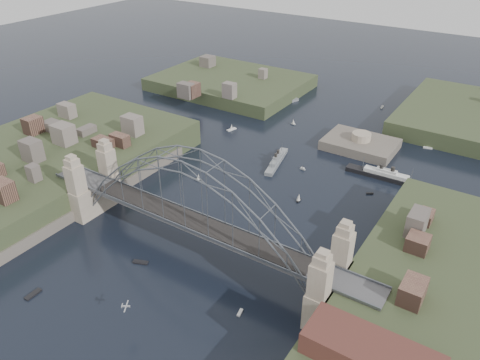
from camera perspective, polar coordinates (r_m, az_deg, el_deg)
name	(u,v)px	position (r m, az deg, el deg)	size (l,w,h in m)	color
ground	(196,252)	(106.28, -5.37, -8.80)	(500.00, 500.00, 0.00)	black
bridge	(194,207)	(98.97, -5.71, -3.27)	(84.00, 13.80, 24.60)	#545456
shore_west	(34,175)	(142.80, -23.90, 0.52)	(50.50, 90.00, 12.00)	#364224
headland_nw	(231,87)	(202.77, -1.16, 11.30)	(60.00, 45.00, 9.00)	#364224
fort_island	(359,149)	(154.81, 14.41, 3.65)	(22.00, 16.00, 9.40)	#60574D
wharf_shed	(371,355)	(75.88, 15.76, -19.86)	(20.00, 8.00, 4.00)	#592D26
naval_cruiser_near	(277,161)	(141.03, 4.51, 2.35)	(6.02, 17.32, 5.17)	gray
naval_cruiser_far	(284,102)	(186.49, 5.35, 9.50)	(7.56, 13.12, 4.60)	gray
ocean_liner	(386,176)	(138.76, 17.40, 0.46)	(22.96, 3.80, 5.62)	black
aeroplane	(125,306)	(88.19, -13.87, -14.76)	(1.76, 2.60, 0.42)	#B1B3B9
small_boat_a	(198,178)	(132.12, -5.11, 0.26)	(2.57, 1.09, 2.38)	silver
small_boat_b	(299,198)	(123.38, 7.20, -2.19)	(1.01, 1.98, 2.38)	silver
small_boat_c	(140,262)	(105.25, -12.08, -9.82)	(3.51, 2.22, 0.45)	silver
small_boat_d	(370,193)	(130.59, 15.59, -1.60)	(1.89, 1.58, 0.45)	silver
small_boat_e	(232,128)	(162.56, -1.05, 6.36)	(2.10, 3.77, 2.38)	silver
small_boat_f	(303,169)	(138.51, 7.67, 1.36)	(1.80, 0.80, 1.43)	silver
small_boat_h	(293,122)	(167.63, 6.54, 7.05)	(1.91, 1.16, 2.38)	silver
small_boat_i	(343,259)	(106.27, 12.49, -9.42)	(2.39, 0.82, 0.45)	silver
small_boat_j	(33,294)	(104.36, -23.99, -12.67)	(1.28, 3.50, 0.45)	silver
small_boat_k	(382,107)	(189.80, 17.00, 8.53)	(0.73, 2.14, 1.43)	silver
small_boat_l	(147,158)	(146.30, -11.30, 2.63)	(2.44, 2.55, 0.45)	silver
small_boat_m	(240,313)	(92.37, 0.00, -15.93)	(0.98, 1.96, 0.45)	silver
small_boat_n	(428,148)	(161.57, 21.99, 3.67)	(2.92, 1.60, 0.45)	silver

